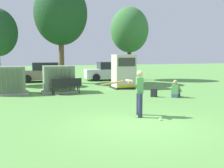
{
  "coord_description": "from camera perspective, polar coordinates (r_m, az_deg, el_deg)",
  "views": [
    {
      "loc": [
        -3.67,
        -8.53,
        2.37
      ],
      "look_at": [
        0.23,
        3.5,
        1.0
      ],
      "focal_mm": 45.31,
      "sensor_mm": 36.0,
      "label": 1
    }
  ],
  "objects": [
    {
      "name": "parked_car_leftmost",
      "position": [
        24.62,
        -13.6,
        2.25
      ],
      "size": [
        4.24,
        2.0,
        1.62
      ],
      "color": "gray",
      "rests_on": "ground"
    },
    {
      "name": "generator_enclosure",
      "position": [
        19.26,
        2.37,
        2.51
      ],
      "size": [
        1.6,
        1.4,
        2.3
      ],
      "color": "#262626",
      "rests_on": "ground"
    },
    {
      "name": "tree_center_left",
      "position": [
        23.12,
        -10.31,
        13.77
      ],
      "size": [
        4.16,
        4.16,
        7.96
      ],
      "color": "brown",
      "rests_on": "ground"
    },
    {
      "name": "tree_center_right",
      "position": [
        25.64,
        3.54,
        10.81
      ],
      "size": [
        3.39,
        3.39,
        6.47
      ],
      "color": "#4C3828",
      "rests_on": "ground"
    },
    {
      "name": "parked_car_left_of_center",
      "position": [
        25.37,
        -0.65,
        2.54
      ],
      "size": [
        4.27,
        2.05,
        1.62
      ],
      "color": "silver",
      "rests_on": "ground"
    },
    {
      "name": "backpack",
      "position": [
        15.63,
        8.47,
        -1.81
      ],
      "size": [
        0.38,
        0.38,
        0.44
      ],
      "color": "black",
      "rests_on": "ground"
    },
    {
      "name": "sports_ball",
      "position": [
        10.25,
        9.75,
        -7.01
      ],
      "size": [
        0.09,
        0.09,
        0.09
      ],
      "primitive_type": "sphere",
      "color": "white",
      "rests_on": "ground"
    },
    {
      "name": "seated_spectator",
      "position": [
        15.68,
        12.72,
        -1.27
      ],
      "size": [
        0.74,
        0.74,
        0.96
      ],
      "color": "#384C75",
      "rests_on": "ground"
    },
    {
      "name": "park_bench",
      "position": [
        16.74,
        -9.19,
        -0.18
      ],
      "size": [
        1.84,
        0.68,
        0.92
      ],
      "color": "black",
      "rests_on": "ground"
    },
    {
      "name": "batter",
      "position": [
        10.67,
        5.26,
        -1.35
      ],
      "size": [
        1.61,
        0.77,
        1.74
      ],
      "color": "#282D4C",
      "rests_on": "ground"
    },
    {
      "name": "transformer_mid_west",
      "position": [
        17.62,
        -10.74,
        0.93
      ],
      "size": [
        2.1,
        1.7,
        1.62
      ],
      "color": "#9E9B93",
      "rests_on": "ground"
    },
    {
      "name": "transformer_west",
      "position": [
        17.56,
        -20.02,
        0.65
      ],
      "size": [
        2.1,
        1.7,
        1.62
      ],
      "color": "#9E9B93",
      "rests_on": "ground"
    },
    {
      "name": "ground_plane",
      "position": [
        9.58,
        5.22,
        -8.17
      ],
      "size": [
        96.0,
        96.0,
        0.0
      ],
      "primitive_type": "plane",
      "color": "#5B9947"
    }
  ]
}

